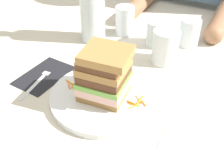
{
  "coord_description": "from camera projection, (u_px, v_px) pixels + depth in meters",
  "views": [
    {
      "loc": [
        0.26,
        -0.47,
        0.45
      ],
      "look_at": [
        0.0,
        0.01,
        0.06
      ],
      "focal_mm": 45.06,
      "sensor_mm": 36.0,
      "label": 1
    }
  ],
  "objects": [
    {
      "name": "carrot_shred_7",
      "position": [
        133.0,
        105.0,
        0.64
      ],
      "size": [
        0.03,
        0.01,
        0.0
      ],
      "primitive_type": "cylinder",
      "rotation": [
        0.0,
        1.57,
        3.28
      ],
      "color": "orange",
      "rests_on": "main_plate"
    },
    {
      "name": "carrot_shred_2",
      "position": [
        74.0,
        88.0,
        0.69
      ],
      "size": [
        0.02,
        0.02,
        0.0
      ],
      "primitive_type": "cylinder",
      "rotation": [
        0.0,
        1.57,
        5.6
      ],
      "color": "orange",
      "rests_on": "main_plate"
    },
    {
      "name": "carrot_shred_0",
      "position": [
        72.0,
        83.0,
        0.71
      ],
      "size": [
        0.03,
        0.0,
        0.0
      ],
      "primitive_type": "cylinder",
      "rotation": [
        0.0,
        1.57,
        3.09
      ],
      "color": "orange",
      "rests_on": "main_plate"
    },
    {
      "name": "fork",
      "position": [
        39.0,
        79.0,
        0.74
      ],
      "size": [
        0.03,
        0.17,
        0.0
      ],
      "color": "silver",
      "rests_on": "napkin_dark"
    },
    {
      "name": "ground_plane",
      "position": [
        108.0,
        95.0,
        0.7
      ],
      "size": [
        3.0,
        3.0,
        0.0
      ],
      "primitive_type": "plane",
      "color": "beige"
    },
    {
      "name": "main_plate",
      "position": [
        106.0,
        97.0,
        0.68
      ],
      "size": [
        0.26,
        0.26,
        0.02
      ],
      "primitive_type": "cylinder",
      "color": "white",
      "rests_on": "ground_plane"
    },
    {
      "name": "empty_tumbler_1",
      "position": [
        125.0,
        21.0,
        0.93
      ],
      "size": [
        0.06,
        0.06,
        0.1
      ],
      "primitive_type": "cylinder",
      "color": "silver",
      "rests_on": "ground_plane"
    },
    {
      "name": "sandwich",
      "position": [
        106.0,
        74.0,
        0.64
      ],
      "size": [
        0.12,
        0.12,
        0.13
      ],
      "color": "#A87A42",
      "rests_on": "main_plate"
    },
    {
      "name": "napkin_dark",
      "position": [
        44.0,
        75.0,
        0.76
      ],
      "size": [
        0.11,
        0.16,
        0.0
      ],
      "primitive_type": "cube",
      "rotation": [
        0.0,
        0.0,
        -0.07
      ],
      "color": "black",
      "rests_on": "ground_plane"
    },
    {
      "name": "carrot_shred_9",
      "position": [
        138.0,
        103.0,
        0.65
      ],
      "size": [
        0.01,
        0.02,
        0.0
      ],
      "primitive_type": "cylinder",
      "rotation": [
        0.0,
        1.57,
        1.33
      ],
      "color": "orange",
      "rests_on": "main_plate"
    },
    {
      "name": "empty_tumbler_2",
      "position": [
        189.0,
        32.0,
        0.87
      ],
      "size": [
        0.06,
        0.06,
        0.09
      ],
      "primitive_type": "cylinder",
      "color": "silver",
      "rests_on": "ground_plane"
    },
    {
      "name": "carrot_shred_6",
      "position": [
        78.0,
        86.0,
        0.7
      ],
      "size": [
        0.03,
        0.02,
        0.0
      ],
      "primitive_type": "cylinder",
      "rotation": [
        0.0,
        1.57,
        0.62
      ],
      "color": "orange",
      "rests_on": "main_plate"
    },
    {
      "name": "empty_tumbler_0",
      "position": [
        158.0,
        33.0,
        0.87
      ],
      "size": [
        0.07,
        0.07,
        0.08
      ],
      "primitive_type": "cylinder",
      "color": "silver",
      "rests_on": "ground_plane"
    },
    {
      "name": "knife",
      "position": [
        171.0,
        124.0,
        0.62
      ],
      "size": [
        0.03,
        0.2,
        0.0
      ],
      "color": "silver",
      "rests_on": "ground_plane"
    },
    {
      "name": "juice_glass",
      "position": [
        165.0,
        48.0,
        0.79
      ],
      "size": [
        0.07,
        0.07,
        0.1
      ],
      "color": "white",
      "rests_on": "ground_plane"
    },
    {
      "name": "carrot_shred_8",
      "position": [
        144.0,
        103.0,
        0.64
      ],
      "size": [
        0.02,
        0.02,
        0.0
      ],
      "primitive_type": "cylinder",
      "rotation": [
        0.0,
        1.57,
        2.43
      ],
      "color": "orange",
      "rests_on": "main_plate"
    },
    {
      "name": "water_bottle",
      "position": [
        92.0,
        3.0,
        0.86
      ],
      "size": [
        0.08,
        0.08,
        0.28
      ],
      "color": "silver",
      "rests_on": "ground_plane"
    },
    {
      "name": "carrot_shred_10",
      "position": [
        138.0,
        99.0,
        0.66
      ],
      "size": [
        0.02,
        0.02,
        0.0
      ],
      "primitive_type": "cylinder",
      "rotation": [
        0.0,
        1.57,
        5.51
      ],
      "color": "orange",
      "rests_on": "main_plate"
    },
    {
      "name": "carrot_shred_1",
      "position": [
        85.0,
        86.0,
        0.7
      ],
      "size": [
        0.01,
        0.03,
        0.0
      ],
      "primitive_type": "cylinder",
      "rotation": [
        0.0,
        1.57,
        4.94
      ],
      "color": "orange",
      "rests_on": "main_plate"
    },
    {
      "name": "carrot_shred_11",
      "position": [
        133.0,
        107.0,
        0.64
      ],
      "size": [
        0.02,
        0.02,
        0.0
      ],
      "primitive_type": "cylinder",
      "rotation": [
        0.0,
        1.57,
        4.03
      ],
      "color": "orange",
      "rests_on": "main_plate"
    },
    {
      "name": "carrot_shred_5",
      "position": [
        70.0,
        82.0,
        0.71
      ],
      "size": [
        0.03,
        0.01,
        0.0
      ],
      "primitive_type": "cylinder",
      "rotation": [
        0.0,
        1.57,
        6.07
      ],
      "color": "orange",
      "rests_on": "main_plate"
    },
    {
      "name": "carrot_shred_4",
      "position": [
        69.0,
        86.0,
        0.7
      ],
      "size": [
        0.02,
        0.02,
        0.0
      ],
      "primitive_type": "cylinder",
      "rotation": [
        0.0,
        1.57,
        2.44
      ],
      "color": "orange",
      "rests_on": "main_plate"
    },
    {
      "name": "carrot_shred_12",
      "position": [
        131.0,
        103.0,
        0.65
      ],
      "size": [
        0.02,
        0.01,
        0.0
      ],
      "primitive_type": "cylinder",
      "rotation": [
        0.0,
        1.57,
        3.02
      ],
      "color": "orange",
      "rests_on": "main_plate"
    },
    {
      "name": "carrot_shred_3",
      "position": [
        79.0,
        87.0,
        0.69
      ],
      "size": [
        0.02,
        0.0,
        0.0
      ],
      "primitive_type": "cylinder",
      "rotation": [
        0.0,
        1.57,
        3.16
      ],
      "color": "orange",
      "rests_on": "main_plate"
    },
    {
      "name": "carrot_shred_13",
      "position": [
        140.0,
        100.0,
        0.65
      ],
      "size": [
        0.01,
        0.03,
        0.0
      ],
      "primitive_type": "cylinder",
      "rotation": [
        0.0,
        1.57,
        4.63
      ],
      "color": "orange",
      "rests_on": "main_plate"
    }
  ]
}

